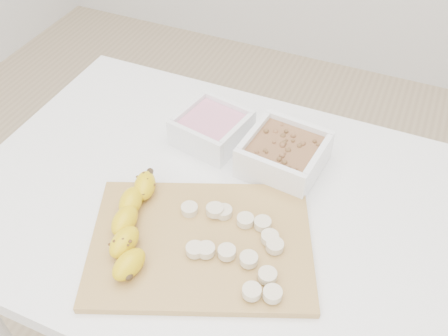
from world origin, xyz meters
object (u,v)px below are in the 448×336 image
at_px(table, 218,230).
at_px(banana, 132,225).
at_px(bowl_yogurt, 212,128).
at_px(bowl_granola, 284,154).
at_px(cutting_board, 201,243).

relative_size(table, banana, 4.26).
bearing_deg(bowl_yogurt, table, -61.99).
bearing_deg(table, bowl_yogurt, 118.01).
distance_m(table, bowl_granola, 0.21).
bearing_deg(bowl_yogurt, cutting_board, -69.38).
bearing_deg(table, bowl_granola, 58.10).
height_order(table, banana, banana).
height_order(table, bowl_granola, bowl_granola).
bearing_deg(bowl_granola, cutting_board, -105.35).
bearing_deg(table, banana, -125.63).
relative_size(table, bowl_granola, 5.92).
height_order(bowl_yogurt, cutting_board, bowl_yogurt).
distance_m(cutting_board, banana, 0.13).
bearing_deg(cutting_board, bowl_yogurt, 110.62).
height_order(bowl_yogurt, banana, bowl_yogurt).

